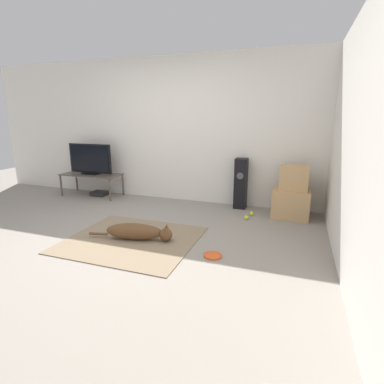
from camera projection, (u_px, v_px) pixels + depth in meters
The scene contains 14 objects.
ground_plane at pixel (115, 240), 3.78m from camera, with size 12.00×12.00×0.00m, color gray.
wall_back at pixel (176, 130), 5.39m from camera, with size 8.00×0.06×2.55m.
wall_right at pixel (359, 146), 2.63m from camera, with size 0.06×8.00×2.55m.
area_rug at pixel (132, 239), 3.80m from camera, with size 1.60×1.42×0.01m.
dog at pixel (138, 232), 3.76m from camera, with size 1.07×0.33×0.21m.
frisbee at pixel (213, 255), 3.35m from camera, with size 0.20×0.20×0.03m.
cardboard_box_lower at pixel (290, 203), 4.62m from camera, with size 0.55×0.48×0.44m.
cardboard_box_upper at pixel (294, 178), 4.53m from camera, with size 0.41×0.37×0.37m.
floor_speaker at pixel (241, 184), 5.03m from camera, with size 0.20×0.21×0.85m.
tv_stand at pixel (91, 176), 5.83m from camera, with size 1.18×0.50×0.43m.
tv at pixel (90, 159), 5.75m from camera, with size 0.92×0.20×0.58m.
tennis_ball_by_boxes at pixel (252, 213), 4.73m from camera, with size 0.07×0.07×0.07m.
tennis_ball_near_speaker at pixel (246, 218), 4.54m from camera, with size 0.07×0.07×0.07m.
game_console at pixel (99, 193), 5.91m from camera, with size 0.29×0.24×0.08m.
Camera 1 is at (2.09, -2.99, 1.53)m, focal length 28.00 mm.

